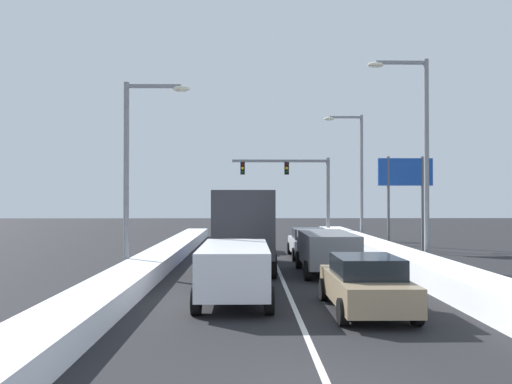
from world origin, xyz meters
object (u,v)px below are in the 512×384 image
(sedan_tan_right_lane_nearest, at_px, (365,283))
(traffic_light_gantry, at_px, (298,180))
(sedan_charcoal_center_lane_third, at_px, (245,238))
(suv_gray_right_lane_second, at_px, (327,249))
(roadside_sign_right, at_px, (405,182))
(street_lamp_right_mid, at_px, (356,167))
(street_lamp_right_near, at_px, (419,145))
(street_lamp_left_mid, at_px, (136,158))
(suv_white_center_lane_nearest, at_px, (234,267))
(box_truck_center_lane_second, at_px, (244,225))
(sedan_silver_right_lane_third, at_px, (309,243))

(sedan_tan_right_lane_nearest, relative_size, traffic_light_gantry, 0.60)
(sedan_charcoal_center_lane_third, height_order, traffic_light_gantry, traffic_light_gantry)
(sedan_tan_right_lane_nearest, distance_m, suv_gray_right_lane_second, 7.09)
(roadside_sign_right, bearing_deg, street_lamp_right_mid, 109.51)
(suv_gray_right_lane_second, height_order, street_lamp_right_mid, street_lamp_right_mid)
(sedan_tan_right_lane_nearest, bearing_deg, suv_gray_right_lane_second, 89.83)
(street_lamp_right_near, bearing_deg, street_lamp_left_mid, -173.06)
(suv_gray_right_lane_second, xyz_separation_m, traffic_light_gantry, (0.68, 19.14, 3.48))
(suv_white_center_lane_nearest, xyz_separation_m, sedan_charcoal_center_lane_third, (0.23, 15.01, -0.25))
(suv_gray_right_lane_second, xyz_separation_m, street_lamp_right_near, (4.24, 1.42, 4.37))
(sedan_tan_right_lane_nearest, xyz_separation_m, box_truck_center_lane_second, (-3.33, 8.35, 1.14))
(suv_gray_right_lane_second, relative_size, street_lamp_right_near, 0.54)
(suv_gray_right_lane_second, xyz_separation_m, roadside_sign_right, (6.01, 9.24, 3.00))
(street_lamp_right_near, height_order, roadside_sign_right, street_lamp_right_near)
(suv_white_center_lane_nearest, relative_size, street_lamp_left_mid, 0.63)
(sedan_tan_right_lane_nearest, relative_size, roadside_sign_right, 0.82)
(suv_white_center_lane_nearest, bearing_deg, sedan_tan_right_lane_nearest, -21.33)
(street_lamp_left_mid, bearing_deg, suv_white_center_lane_nearest, -53.96)
(sedan_tan_right_lane_nearest, distance_m, sedan_silver_right_lane_third, 12.89)
(box_truck_center_lane_second, distance_m, sedan_charcoal_center_lane_third, 8.12)
(sedan_silver_right_lane_third, height_order, street_lamp_right_near, street_lamp_right_near)
(suv_gray_right_lane_second, distance_m, box_truck_center_lane_second, 3.69)
(suv_white_center_lane_nearest, bearing_deg, suv_gray_right_lane_second, 57.86)
(traffic_light_gantry, xyz_separation_m, roadside_sign_right, (5.33, -9.90, -0.48))
(sedan_charcoal_center_lane_third, xyz_separation_m, street_lamp_left_mid, (-4.35, -9.34, 3.89))
(suv_gray_right_lane_second, bearing_deg, roadside_sign_right, 56.93)
(traffic_light_gantry, bearing_deg, box_truck_center_lane_second, -102.72)
(street_lamp_right_mid, bearing_deg, street_lamp_left_mid, -129.71)
(street_lamp_right_mid, bearing_deg, traffic_light_gantry, 126.21)
(box_truck_center_lane_second, relative_size, sedan_charcoal_center_lane_third, 1.60)
(sedan_silver_right_lane_third, bearing_deg, street_lamp_right_near, -45.79)
(sedan_charcoal_center_lane_third, bearing_deg, suv_white_center_lane_nearest, -90.87)
(sedan_silver_right_lane_third, bearing_deg, box_truck_center_lane_second, -126.19)
(street_lamp_left_mid, bearing_deg, street_lamp_right_near, 6.94)
(traffic_light_gantry, relative_size, roadside_sign_right, 1.37)
(traffic_light_gantry, height_order, street_lamp_left_mid, street_lamp_left_mid)
(box_truck_center_lane_second, height_order, street_lamp_right_mid, street_lamp_right_mid)
(sedan_silver_right_lane_third, height_order, roadside_sign_right, roadside_sign_right)
(sedan_silver_right_lane_third, relative_size, street_lamp_left_mid, 0.58)
(sedan_tan_right_lane_nearest, relative_size, suv_white_center_lane_nearest, 0.92)
(sedan_silver_right_lane_third, height_order, suv_white_center_lane_nearest, suv_white_center_lane_nearest)
(suv_white_center_lane_nearest, height_order, street_lamp_right_mid, street_lamp_right_mid)
(sedan_charcoal_center_lane_third, distance_m, street_lamp_left_mid, 11.02)
(roadside_sign_right, bearing_deg, suv_white_center_lane_nearest, -122.72)
(suv_gray_right_lane_second, distance_m, street_lamp_right_near, 6.25)
(suv_white_center_lane_nearest, distance_m, sedan_charcoal_center_lane_third, 15.01)
(traffic_light_gantry, bearing_deg, street_lamp_left_mid, -113.62)
(street_lamp_left_mid, height_order, roadside_sign_right, street_lamp_left_mid)
(sedan_charcoal_center_lane_third, relative_size, roadside_sign_right, 0.82)
(traffic_light_gantry, relative_size, street_lamp_right_near, 0.83)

